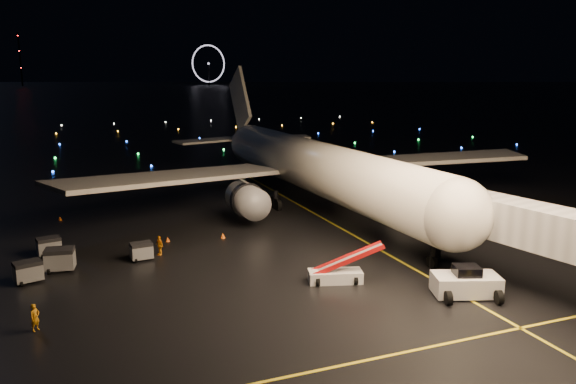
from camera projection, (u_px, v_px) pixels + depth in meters
name	position (u px, v px, depth m)	size (l,w,h in m)	color
ground	(91.00, 102.00, 313.09)	(2000.00, 2000.00, 0.00)	black
lane_centre	(341.00, 228.00, 58.11)	(0.25, 80.00, 0.02)	gold
lane_cross	(266.00, 381.00, 29.26)	(60.00, 0.25, 0.02)	gold
airliner	(303.00, 136.00, 67.65)	(59.14, 56.18, 16.76)	silver
pushback_tug	(466.00, 281.00, 40.39)	(4.66, 2.44, 2.22)	silver
belt_loader	(335.00, 264.00, 42.92)	(6.00, 1.64, 2.91)	silver
crew_a	(35.00, 317.00, 34.84)	(0.65, 0.43, 1.78)	#FF9F15
crew_c	(159.00, 245.00, 49.46)	(1.03, 0.43, 1.76)	#FF9F15
safety_cone_0	(223.00, 235.00, 54.63)	(0.49, 0.49, 0.55)	orange
safety_cone_1	(244.00, 208.00, 66.06)	(0.39, 0.39, 0.45)	orange
safety_cone_2	(168.00, 239.00, 53.53)	(0.43, 0.43, 0.49)	orange
safety_cone_3	(60.00, 218.00, 61.22)	(0.42, 0.42, 0.48)	orange
ferris_wheel	(209.00, 65.00, 750.87)	(50.00, 4.00, 52.00)	black
radio_mast	(20.00, 59.00, 685.20)	(1.80, 1.80, 64.00)	black
taxiway_lights	(128.00, 138.00, 136.55)	(164.00, 92.00, 0.36)	black
baggage_cart_0	(141.00, 251.00, 48.15)	(1.80, 1.26, 1.53)	gray
baggage_cart_1	(49.00, 247.00, 49.29)	(1.93, 1.35, 1.64)	gray
baggage_cart_2	(60.00, 260.00, 45.44)	(2.23, 1.56, 1.90)	gray
baggage_cart_3	(28.00, 272.00, 42.97)	(1.96, 1.37, 1.67)	gray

